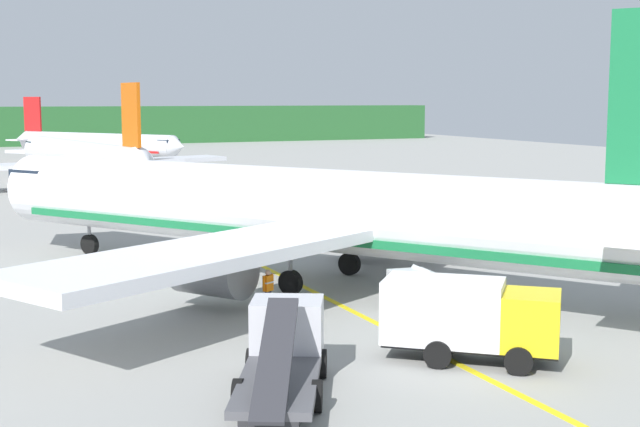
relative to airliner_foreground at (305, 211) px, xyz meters
The scene contains 8 objects.
airliner_foreground is the anchor object (origin of this frame).
airliner_mid_apron 50.62m from the airliner_foreground, 92.55° to the left, with size 28.75×34.67×9.91m.
airliner_far_taxiway 83.11m from the airliner_foreground, 87.01° to the left, with size 22.74×26.65×8.80m.
service_truck_fuel 15.40m from the airliner_foreground, 115.22° to the right, with size 4.92×7.02×2.75m.
service_truck_baggage 13.90m from the airliner_foreground, 89.81° to the right, with size 5.77×5.33×2.69m.
cargo_container_near 8.10m from the airliner_foreground, 78.87° to the right, with size 1.92×1.92×1.90m.
crew_loader_left 6.42m from the airliner_foreground, 127.30° to the right, with size 0.56×0.42×1.74m.
apron_guide_line 5.67m from the airliner_foreground, 95.85° to the right, with size 0.30×60.00×0.01m, color yellow.
Camera 1 is at (9.71, -18.80, 8.61)m, focal length 49.59 mm.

